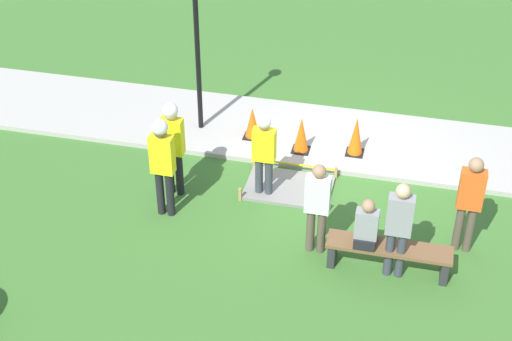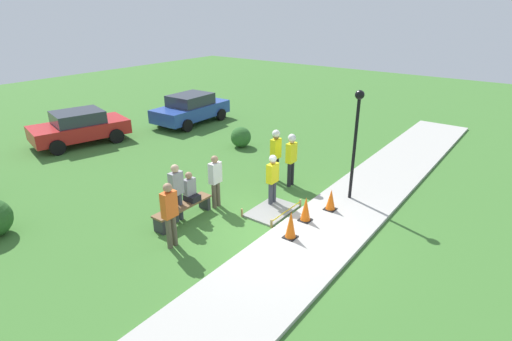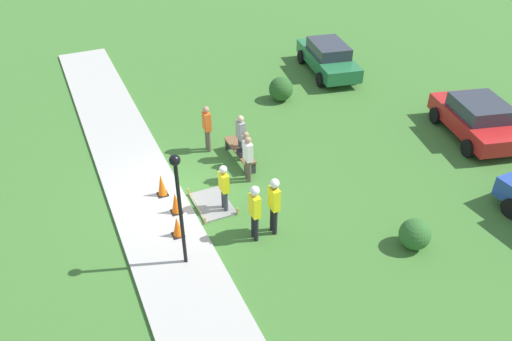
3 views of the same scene
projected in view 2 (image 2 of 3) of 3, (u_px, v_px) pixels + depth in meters
ground_plane at (274, 230)px, 11.22m from camera, size 60.00×60.00×0.00m
sidewalk at (310, 242)px, 10.55m from camera, size 28.00×2.35×0.10m
wet_concrete_patch at (272, 211)px, 12.22m from camera, size 1.63×1.12×0.26m
traffic_cone_near_patch at (291, 225)px, 10.55m from camera, size 0.34×0.34×0.79m
traffic_cone_far_patch at (306, 209)px, 11.41m from camera, size 0.34×0.34×0.73m
traffic_cone_sidewalk_edge at (331, 200)px, 12.04m from camera, size 0.34×0.34×0.67m
park_bench at (183, 209)px, 11.64m from camera, size 1.98×0.44×0.49m
person_seated_on_bench at (190, 189)px, 11.76m from camera, size 0.36×0.44×0.89m
worker_supervisor at (273, 176)px, 12.31m from camera, size 0.40×0.24×1.67m
worker_assistant at (276, 151)px, 13.90m from camera, size 0.40×0.28×1.92m
worker_trainee at (291, 155)px, 13.59m from camera, size 0.40×0.27×1.88m
bystander_in_orange_shirt at (170, 211)px, 10.09m from camera, size 0.40×0.24×1.81m
bystander_in_gray_shirt at (215, 178)px, 12.18m from camera, size 0.40×0.22×1.70m
bystander_in_white_shirt at (176, 189)px, 11.37m from camera, size 0.40×0.23×1.76m
lamppost_near at (356, 129)px, 12.03m from camera, size 0.28×0.28×3.48m
parked_car_blue at (191, 108)px, 21.17m from camera, size 4.33×2.22×1.54m
parked_car_red at (79, 127)px, 18.02m from camera, size 4.43×2.90×1.49m
shrub_rounded_mid at (241, 137)px, 17.68m from camera, size 0.90×0.90×0.90m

